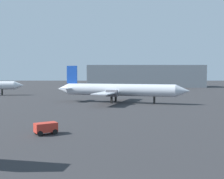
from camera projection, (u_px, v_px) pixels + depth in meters
airplane_distant at (119, 90)px, 62.56m from camera, size 31.74×21.00×8.89m
baggage_cart at (47, 128)px, 29.28m from camera, size 2.72×2.39×1.30m
terminal_building at (145, 76)px, 147.21m from camera, size 61.73×24.03×11.75m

